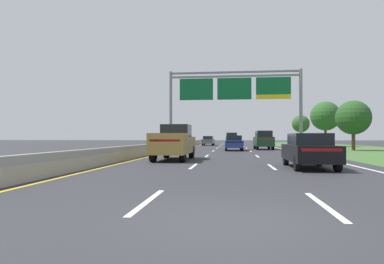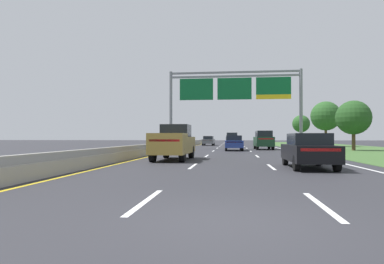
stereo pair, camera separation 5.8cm
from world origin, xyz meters
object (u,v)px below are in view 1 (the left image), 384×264
at_px(roadside_tree_mid, 353,118).
at_px(roadside_tree_distant, 301,124).
at_px(roadside_tree_far, 325,116).
at_px(overhead_sign_gantry, 234,93).
at_px(car_black_right_lane_sedan, 309,150).
at_px(car_silver_centre_lane_suv, 232,139).
at_px(car_darkgreen_right_lane_suv, 263,140).
at_px(car_blue_centre_lane_sedan, 234,143).
at_px(car_grey_left_lane_sedan, 208,141).
at_px(pickup_truck_gold, 174,142).

relative_size(roadside_tree_mid, roadside_tree_distant, 0.90).
distance_m(roadside_tree_mid, roadside_tree_distant, 33.09).
height_order(roadside_tree_far, roadside_tree_distant, roadside_tree_far).
bearing_deg(overhead_sign_gantry, roadside_tree_far, 44.86).
bearing_deg(car_black_right_lane_sedan, car_silver_centre_lane_suv, 5.06).
relative_size(car_darkgreen_right_lane_suv, roadside_tree_far, 0.71).
bearing_deg(car_darkgreen_right_lane_suv, car_blue_centre_lane_sedan, 134.33).
height_order(car_grey_left_lane_sedan, roadside_tree_far, roadside_tree_far).
relative_size(car_blue_centre_lane_sedan, roadside_tree_far, 0.66).
height_order(car_black_right_lane_sedan, roadside_tree_distant, roadside_tree_distant).
xyz_separation_m(car_black_right_lane_sedan, roadside_tree_far, (10.35, 36.32, 3.70)).
height_order(roadside_tree_mid, roadside_tree_far, roadside_tree_far).
relative_size(car_black_right_lane_sedan, roadside_tree_distant, 0.76).
xyz_separation_m(car_black_right_lane_sedan, car_silver_centre_lane_suv, (-3.41, 39.39, 0.28)).
distance_m(car_silver_centre_lane_suv, roadside_tree_far, 14.51).
relative_size(car_black_right_lane_sedan, car_grey_left_lane_sedan, 0.99).
bearing_deg(car_blue_centre_lane_sedan, overhead_sign_gantry, -2.72).
relative_size(pickup_truck_gold, car_blue_centre_lane_sedan, 1.23).
bearing_deg(car_black_right_lane_sedan, roadside_tree_distant, -10.67).
height_order(car_black_right_lane_sedan, car_blue_centre_lane_sedan, same).
bearing_deg(roadside_tree_far, car_darkgreen_right_lane_suv, -127.92).
height_order(car_black_right_lane_sedan, roadside_tree_far, roadside_tree_far).
distance_m(roadside_tree_mid, roadside_tree_far, 15.38).
relative_size(car_black_right_lane_sedan, car_blue_centre_lane_sedan, 0.99).
height_order(overhead_sign_gantry, car_black_right_lane_sedan, overhead_sign_gantry).
relative_size(car_silver_centre_lane_suv, roadside_tree_distant, 0.82).
distance_m(car_darkgreen_right_lane_suv, car_black_right_lane_sedan, 23.16).
relative_size(roadside_tree_far, roadside_tree_distant, 1.15).
xyz_separation_m(pickup_truck_gold, car_blue_centre_lane_sedan, (3.75, 14.97, -0.26)).
distance_m(car_black_right_lane_sedan, car_grey_left_lane_sedan, 41.43).
bearing_deg(roadside_tree_far, roadside_tree_mid, -94.74).
xyz_separation_m(overhead_sign_gantry, car_silver_centre_lane_suv, (-0.25, 16.52, -5.34)).
height_order(overhead_sign_gantry, roadside_tree_distant, overhead_sign_gantry).
relative_size(overhead_sign_gantry, car_silver_centre_lane_suv, 3.17).
height_order(car_grey_left_lane_sedan, car_blue_centre_lane_sedan, same).
height_order(overhead_sign_gantry, car_grey_left_lane_sedan, overhead_sign_gantry).
distance_m(overhead_sign_gantry, car_grey_left_lane_sedan, 19.22).
height_order(car_darkgreen_right_lane_suv, roadside_tree_mid, roadside_tree_mid).
xyz_separation_m(pickup_truck_gold, car_black_right_lane_sedan, (7.00, -4.78, -0.26)).
xyz_separation_m(car_silver_centre_lane_suv, roadside_tree_distant, (13.71, 14.70, 2.96)).
xyz_separation_m(pickup_truck_gold, car_grey_left_lane_sedan, (-0.33, 35.99, -0.26)).
distance_m(car_grey_left_lane_sedan, car_silver_centre_lane_suv, 4.17).
distance_m(overhead_sign_gantry, pickup_truck_gold, 19.26).
relative_size(car_black_right_lane_sedan, car_silver_centre_lane_suv, 0.93).
bearing_deg(overhead_sign_gantry, car_blue_centre_lane_sedan, -91.71).
xyz_separation_m(overhead_sign_gantry, car_darkgreen_right_lane_suv, (3.25, 0.28, -5.34)).
relative_size(car_silver_centre_lane_suv, roadside_tree_mid, 0.91).
height_order(pickup_truck_gold, roadside_tree_distant, roadside_tree_distant).
relative_size(car_grey_left_lane_sedan, roadside_tree_mid, 0.85).
height_order(car_darkgreen_right_lane_suv, car_silver_centre_lane_suv, same).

